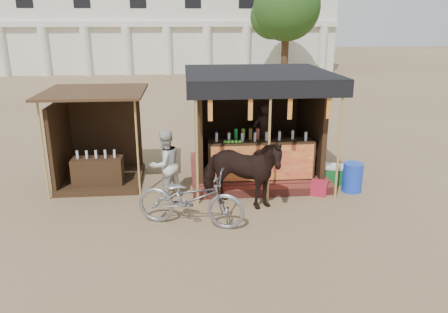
% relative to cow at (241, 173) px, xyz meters
% --- Properties ---
extents(ground, '(120.00, 120.00, 0.00)m').
position_rel_cow_xyz_m(ground, '(-0.34, -1.30, -0.80)').
color(ground, '#846B4C').
rests_on(ground, ground).
extents(main_stall, '(3.60, 3.61, 2.78)m').
position_rel_cow_xyz_m(main_stall, '(0.67, 2.06, 0.22)').
color(main_stall, maroon).
rests_on(main_stall, ground).
extents(secondary_stall, '(2.40, 2.40, 2.38)m').
position_rel_cow_xyz_m(secondary_stall, '(-3.51, 1.93, 0.05)').
color(secondary_stall, '#352013').
rests_on(secondary_stall, ground).
extents(cow, '(2.09, 1.54, 1.60)m').
position_rel_cow_xyz_m(cow, '(0.00, 0.00, 0.00)').
color(cow, black).
rests_on(cow, ground).
extents(motorbike, '(2.35, 1.41, 1.17)m').
position_rel_cow_xyz_m(motorbike, '(-1.12, -0.79, -0.22)').
color(motorbike, gray).
rests_on(motorbike, ground).
extents(bystander, '(1.01, 0.97, 1.63)m').
position_rel_cow_xyz_m(bystander, '(-1.66, 0.70, 0.01)').
color(bystander, beige).
rests_on(bystander, ground).
extents(blue_barrel, '(0.57, 0.57, 0.71)m').
position_rel_cow_xyz_m(blue_barrel, '(2.83, 0.70, -0.45)').
color(blue_barrel, blue).
rests_on(blue_barrel, ground).
extents(red_crate, '(0.53, 0.56, 0.29)m').
position_rel_cow_xyz_m(red_crate, '(1.98, 0.61, -0.66)').
color(red_crate, '#A21B32').
rests_on(red_crate, ground).
extents(cooler, '(0.74, 0.60, 0.46)m').
position_rel_cow_xyz_m(cooler, '(2.60, 1.30, -0.57)').
color(cooler, '#17682A').
rests_on(cooler, ground).
extents(background_building, '(26.00, 7.45, 8.18)m').
position_rel_cow_xyz_m(background_building, '(-2.34, 28.64, 3.18)').
color(background_building, silver).
rests_on(background_building, ground).
extents(tree, '(4.50, 4.40, 7.00)m').
position_rel_cow_xyz_m(tree, '(5.47, 20.84, 3.83)').
color(tree, '#382314').
rests_on(tree, ground).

